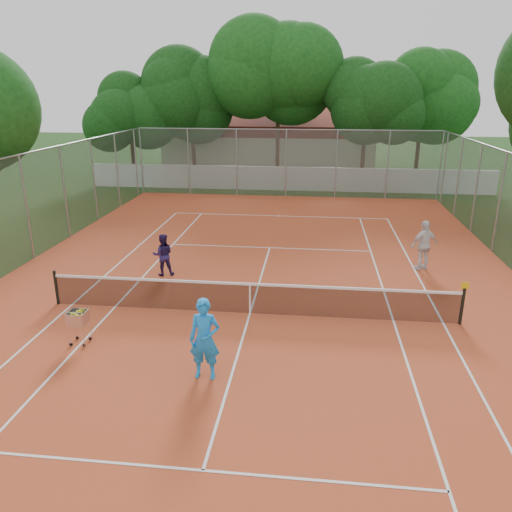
# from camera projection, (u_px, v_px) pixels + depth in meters

# --- Properties ---
(ground) EXTENTS (120.00, 120.00, 0.00)m
(ground) POSITION_uv_depth(u_px,v_px,m) (250.00, 314.00, 14.65)
(ground) COLOR black
(ground) RESTS_ON ground
(court_pad) EXTENTS (18.00, 34.00, 0.02)m
(court_pad) POSITION_uv_depth(u_px,v_px,m) (250.00, 314.00, 14.65)
(court_pad) COLOR #BD4924
(court_pad) RESTS_ON ground
(court_lines) EXTENTS (10.98, 23.78, 0.01)m
(court_lines) POSITION_uv_depth(u_px,v_px,m) (250.00, 313.00, 14.64)
(court_lines) COLOR white
(court_lines) RESTS_ON court_pad
(tennis_net) EXTENTS (11.88, 0.10, 0.98)m
(tennis_net) POSITION_uv_depth(u_px,v_px,m) (250.00, 298.00, 14.49)
(tennis_net) COLOR black
(tennis_net) RESTS_ON court_pad
(perimeter_fence) EXTENTS (18.00, 34.00, 4.00)m
(perimeter_fence) POSITION_uv_depth(u_px,v_px,m) (250.00, 249.00, 14.01)
(perimeter_fence) COLOR slate
(perimeter_fence) RESTS_ON ground
(boundary_wall) EXTENTS (26.00, 0.30, 1.50)m
(boundary_wall) POSITION_uv_depth(u_px,v_px,m) (287.00, 179.00, 32.29)
(boundary_wall) COLOR silver
(boundary_wall) RESTS_ON ground
(clubhouse) EXTENTS (16.40, 9.00, 4.40)m
(clubhouse) POSITION_uv_depth(u_px,v_px,m) (271.00, 140.00, 41.46)
(clubhouse) COLOR beige
(clubhouse) RESTS_ON ground
(tropical_trees) EXTENTS (29.00, 19.00, 10.00)m
(tropical_trees) POSITION_uv_depth(u_px,v_px,m) (291.00, 109.00, 33.76)
(tropical_trees) COLOR black
(tropical_trees) RESTS_ON ground
(player_near) EXTENTS (0.70, 0.46, 1.91)m
(player_near) POSITION_uv_depth(u_px,v_px,m) (205.00, 339.00, 11.14)
(player_near) COLOR #1B8BEC
(player_near) RESTS_ON court_pad
(player_far_left) EXTENTS (0.86, 0.76, 1.50)m
(player_far_left) POSITION_uv_depth(u_px,v_px,m) (163.00, 255.00, 17.45)
(player_far_left) COLOR #271B51
(player_far_left) RESTS_ON court_pad
(player_far_right) EXTENTS (1.16, 0.86, 1.83)m
(player_far_right) POSITION_uv_depth(u_px,v_px,m) (424.00, 245.00, 17.93)
(player_far_right) COLOR silver
(player_far_right) RESTS_ON court_pad
(ball_hopper) EXTENTS (0.50, 0.50, 0.98)m
(ball_hopper) POSITION_uv_depth(u_px,v_px,m) (79.00, 326.00, 12.77)
(ball_hopper) COLOR silver
(ball_hopper) RESTS_ON court_pad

